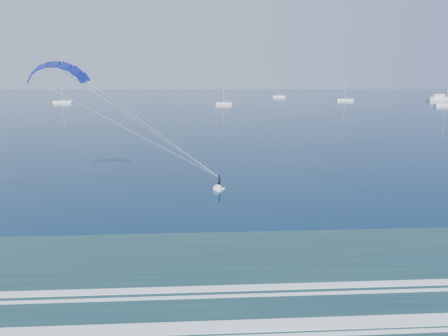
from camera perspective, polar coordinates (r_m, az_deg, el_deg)
name	(u,v)px	position (r m, az deg, el deg)	size (l,w,h in m)	color
kitesurfer_rig	(147,128)	(43.18, -10.99, 5.64)	(20.19, 9.65, 15.63)	#D1DA19
motor_yacht	(439,98)	(267.78, 28.38, 8.79)	(13.21, 3.52, 5.70)	silver
sailboat_1	(63,102)	(228.16, -22.08, 8.76)	(9.19, 2.40, 12.56)	silver
sailboat_2	(224,103)	(198.58, -0.06, 9.21)	(7.65, 2.40, 10.76)	silver
sailboat_3	(279,96)	(275.19, 7.81, 10.10)	(8.33, 2.40, 11.38)	silver
sailboat_4	(345,100)	(240.63, 16.87, 9.30)	(9.50, 2.40, 12.86)	silver
sailboat_5	(446,105)	(214.63, 29.14, 7.89)	(10.51, 2.40, 13.99)	silver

